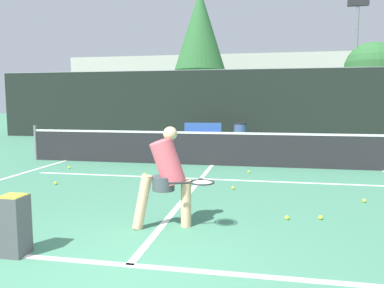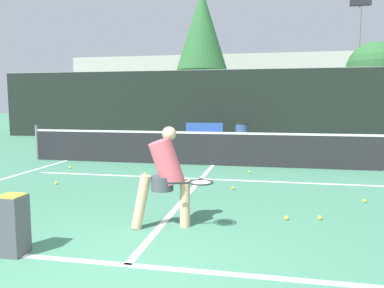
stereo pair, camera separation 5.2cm
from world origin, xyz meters
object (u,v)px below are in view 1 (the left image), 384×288
at_px(parked_car, 296,126).
at_px(player_practicing, 167,174).
at_px(courtside_bench, 203,132).
at_px(ball_hopper, 14,224).
at_px(trash_bin, 240,133).

bearing_deg(parked_car, player_practicing, -101.39).
bearing_deg(courtside_bench, parked_car, 33.54).
distance_m(ball_hopper, parked_car, 16.62).
bearing_deg(trash_bin, parked_car, 49.72).
bearing_deg(parked_car, trash_bin, -130.28).
relative_size(ball_hopper, trash_bin, 0.82).
height_order(ball_hopper, parked_car, parked_car).
relative_size(player_practicing, trash_bin, 1.68).
bearing_deg(ball_hopper, player_practicing, 40.19).
bearing_deg(player_practicing, parked_car, 59.03).
relative_size(player_practicing, ball_hopper, 2.04).
distance_m(trash_bin, parked_car, 4.12).
distance_m(player_practicing, parked_car, 15.04).
relative_size(player_practicing, parked_car, 0.37).
bearing_deg(player_practicing, trash_bin, 68.90).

